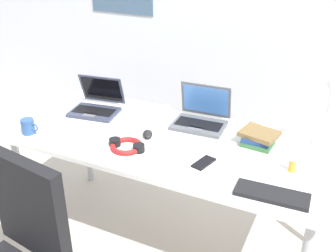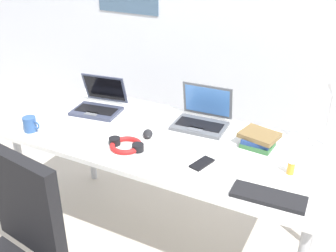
# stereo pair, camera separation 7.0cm
# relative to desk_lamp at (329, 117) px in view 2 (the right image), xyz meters

# --- Properties ---
(ground_plane) EXTENTS (12.00, 12.00, 0.00)m
(ground_plane) POSITION_rel_desk_lamp_xyz_m (-0.80, -0.28, -0.94)
(ground_plane) COLOR #B7AD9E
(wall_back) EXTENTS (6.00, 0.13, 2.60)m
(wall_back) POSITION_rel_desk_lamp_xyz_m (-0.80, 0.82, 0.36)
(wall_back) COLOR silver
(wall_back) RESTS_ON ground_plane
(desk) EXTENTS (1.80, 0.80, 0.74)m
(desk) POSITION_rel_desk_lamp_xyz_m (-0.80, -0.28, -0.25)
(desk) COLOR white
(desk) RESTS_ON ground_plane
(desk_lamp) EXTENTS (0.12, 0.18, 0.40)m
(desk_lamp) POSITION_rel_desk_lamp_xyz_m (0.00, 0.00, 0.00)
(desk_lamp) COLOR white
(desk_lamp) RESTS_ON desk
(laptop_near_mouse) EXTENTS (0.33, 0.31, 0.22)m
(laptop_near_mouse) POSITION_rel_desk_lamp_xyz_m (-1.37, -0.14, -0.15)
(laptop_near_mouse) COLOR #33384C
(laptop_near_mouse) RESTS_ON desk
(laptop_front_right) EXTENTS (0.33, 0.27, 0.23)m
(laptop_front_right) POSITION_rel_desk_lamp_xyz_m (-0.70, -0.03, -0.15)
(laptop_front_right) COLOR #515459
(laptop_front_right) RESTS_ON desk
(external_keyboard) EXTENTS (0.34, 0.14, 0.02)m
(external_keyboard) POSITION_rel_desk_lamp_xyz_m (-0.15, -0.56, -0.19)
(external_keyboard) COLOR black
(external_keyboard) RESTS_ON desk
(computer_mouse) EXTENTS (0.10, 0.11, 0.03)m
(computer_mouse) POSITION_rel_desk_lamp_xyz_m (-0.91, -0.31, -0.18)
(computer_mouse) COLOR black
(computer_mouse) RESTS_ON desk
(cell_phone) EXTENTS (0.10, 0.15, 0.01)m
(cell_phone) POSITION_rel_desk_lamp_xyz_m (-0.52, -0.44, -0.19)
(cell_phone) COLOR black
(cell_phone) RESTS_ON desk
(headphones) EXTENTS (0.21, 0.18, 0.04)m
(headphones) POSITION_rel_desk_lamp_xyz_m (-0.96, -0.47, -0.18)
(headphones) COLOR red
(headphones) RESTS_ON desk
(pill_bottle) EXTENTS (0.04, 0.04, 0.08)m
(pill_bottle) POSITION_rel_desk_lamp_xyz_m (-0.11, -0.32, -0.16)
(pill_bottle) COLOR gold
(pill_bottle) RESTS_ON desk
(book_stack) EXTENTS (0.22, 0.20, 0.08)m
(book_stack) POSITION_rel_desk_lamp_xyz_m (-0.32, -0.12, -0.16)
(book_stack) COLOR #336638
(book_stack) RESTS_ON desk
(coffee_mug) EXTENTS (0.11, 0.08, 0.09)m
(coffee_mug) POSITION_rel_desk_lamp_xyz_m (-1.56, -0.56, -0.15)
(coffee_mug) COLOR #2D518C
(coffee_mug) RESTS_ON desk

